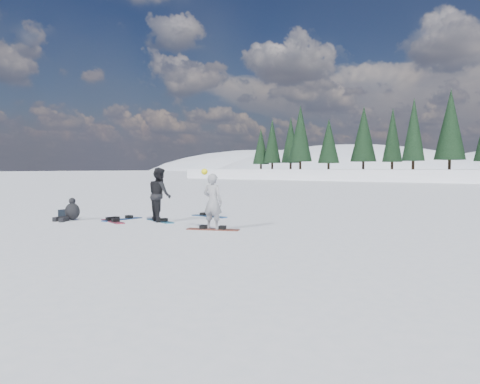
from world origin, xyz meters
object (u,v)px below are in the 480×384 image
Objects in this scene: snowboarder_man at (160,194)px; snowboard_loose_b at (113,221)px; snowboarder_woman at (213,201)px; snowboard_loose_c at (209,216)px; gear_bag at (66,214)px; seated_rider at (71,212)px; snowboard_loose_a at (122,219)px.

snowboard_loose_b is (-1.16, -0.99, -0.87)m from snowboarder_man.
snowboard_loose_c is (-2.41, 2.69, -0.80)m from snowboarder_woman.
snowboarder_man reaches higher than snowboard_loose_c.
gear_bag is (-6.06, -0.70, -0.66)m from snowboarder_woman.
gear_bag reaches higher than snowboard_loose_b.
snowboard_loose_b is at bearing 7.90° from gear_bag.
snowboard_loose_c is (2.96, 3.63, -0.28)m from seated_rider.
snowboard_loose_b is 0.62m from snowboard_loose_a.
snowboarder_man reaches higher than gear_bag.
snowboard_loose_b is (1.46, 0.55, -0.28)m from seated_rider.
snowboarder_man reaches higher than seated_rider.
snowboarder_man is 3.93× the size of gear_bag.
seated_rider is 1.70m from snowboard_loose_a.
snowboard_loose_c is at bearing 42.80° from gear_bag.
snowboarder_man reaches higher than snowboard_loose_a.
snowboarder_woman reaches higher than snowboard_loose_b.
snowboard_loose_b is at bearing -158.27° from snowboard_loose_a.
snowboarder_woman is at bearing -14.88° from seated_rider.
snowboarder_woman is at bearing 24.85° from snowboard_loose_b.
snowboarder_man is 3.10m from seated_rider.
snowboard_loose_c is at bearing -32.97° from snowboard_loose_a.
snowboard_loose_a is at bearing -11.07° from snowboarder_woman.
gear_bag is (-0.70, 0.25, -0.14)m from seated_rider.
snowboard_loose_c and snowboard_loose_b have the same top height.
snowboarder_woman is 3.69m from snowboard_loose_c.
snowboard_loose_a is at bearing 129.38° from snowboard_loose_b.
snowboard_loose_a is (1.94, 0.88, -0.14)m from gear_bag.
gear_bag is 2.14m from snowboard_loose_a.
snowboard_loose_b is at bearing -113.20° from snowboard_loose_c.
seated_rider is 0.76m from gear_bag.
gear_bag is 4.98m from snowboard_loose_c.
snowboarder_man is 2.29m from snowboard_loose_c.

